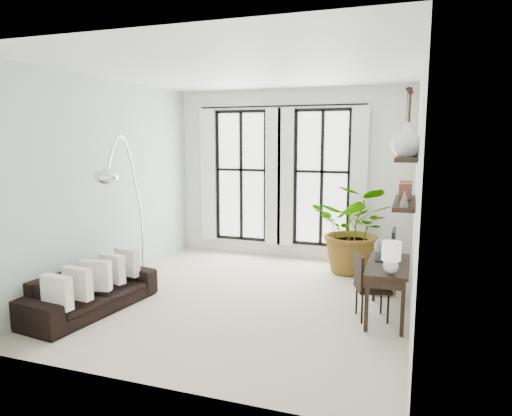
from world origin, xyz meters
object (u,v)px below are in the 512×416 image
at_px(sofa, 90,291).
at_px(buddha, 381,270).
at_px(plant, 355,229).
at_px(desk_chair, 367,282).
at_px(desk, 388,267).
at_px(arc_lamp, 124,172).

distance_m(sofa, buddha, 4.14).
height_order(plant, desk_chair, plant).
relative_size(plant, desk, 1.27).
relative_size(plant, desk_chair, 1.80).
bearing_deg(plant, desk_chair, -79.06).
xyz_separation_m(desk, arc_lamp, (-3.65, -0.27, 1.13)).
relative_size(desk, arc_lamp, 0.51).
xyz_separation_m(sofa, arc_lamp, (0.10, 0.73, 1.54)).
bearing_deg(buddha, arc_lamp, -159.86).
bearing_deg(desk_chair, buddha, 65.64).
height_order(desk_chair, buddha, desk_chair).
relative_size(sofa, plant, 1.23).
distance_m(sofa, arc_lamp, 1.70).
bearing_deg(desk_chair, arc_lamp, 164.70).
bearing_deg(sofa, desk_chair, -67.86).
bearing_deg(buddha, sofa, -150.84).
height_order(plant, buddha, plant).
bearing_deg(plant, buddha, -61.48).
distance_m(plant, buddha, 1.13).
xyz_separation_m(arc_lamp, buddha, (3.51, 1.29, -1.47)).
bearing_deg(sofa, desk, -67.73).
distance_m(desk, buddha, 1.08).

